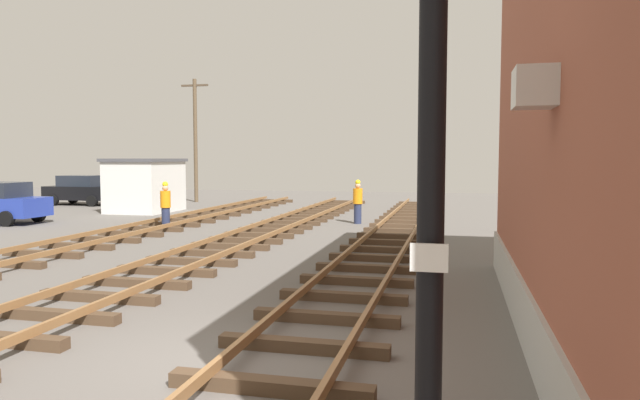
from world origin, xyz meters
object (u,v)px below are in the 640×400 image
(track_worker_foreground, at_px, (358,202))
(signal_mast, at_px, (432,98))
(control_hut, at_px, (145,185))
(parked_car_black, at_px, (82,190))
(track_worker_distant, at_px, (166,205))
(utility_pole_far, at_px, (195,138))

(track_worker_foreground, bearing_deg, signal_mast, -79.09)
(control_hut, height_order, parked_car_black, control_hut)
(control_hut, bearing_deg, track_worker_distant, -54.27)
(signal_mast, height_order, track_worker_distant, signal_mast)
(signal_mast, distance_m, track_worker_foreground, 20.67)
(parked_car_black, xyz_separation_m, track_worker_distant, (10.66, -9.59, 0.03))
(signal_mast, bearing_deg, parked_car_black, 129.48)
(parked_car_black, bearing_deg, track_worker_foreground, -18.71)
(control_hut, bearing_deg, utility_pole_far, 93.30)
(control_hut, xyz_separation_m, parked_car_black, (-6.00, 3.11, -0.49))
(signal_mast, height_order, track_worker_foreground, signal_mast)
(control_hut, relative_size, utility_pole_far, 0.49)
(control_hut, height_order, track_worker_foreground, control_hut)
(signal_mast, height_order, parked_car_black, signal_mast)
(control_hut, xyz_separation_m, track_worker_distant, (4.66, -6.48, -0.46))
(control_hut, distance_m, track_worker_foreground, 12.02)
(signal_mast, relative_size, track_worker_distant, 2.67)
(parked_car_black, height_order, track_worker_distant, track_worker_distant)
(parked_car_black, bearing_deg, track_worker_distant, -41.96)
(utility_pole_far, distance_m, track_worker_distant, 14.58)
(parked_car_black, bearing_deg, signal_mast, -50.52)
(track_worker_distant, bearing_deg, signal_mast, -56.69)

